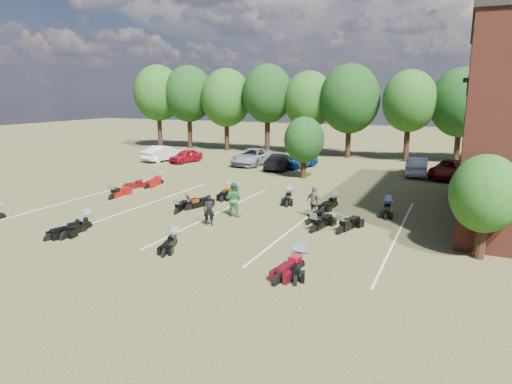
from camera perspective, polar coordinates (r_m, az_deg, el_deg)
The scene contains 34 objects.
ground at distance 22.43m, azimuth -1.80°, elevation -5.21°, with size 160.00×160.00×0.00m, color brown.
car_0 at distance 45.74m, azimuth -8.77°, elevation 4.47°, with size 1.50×3.73×1.27m, color maroon.
car_1 at distance 47.18m, azimuth -11.46°, elevation 4.78°, with size 1.65×4.73×1.56m, color silver.
car_2 at distance 43.68m, azimuth -0.50°, elevation 4.42°, with size 2.56×5.55×1.54m, color gray.
car_3 at distance 41.26m, azimuth 3.07°, elevation 3.87°, with size 2.02×4.98×1.45m, color black.
car_4 at distance 42.21m, azimuth 5.39°, elevation 4.01°, with size 1.68×4.16×1.42m, color navy.
car_5 at distance 40.27m, azimuth 19.48°, elevation 3.06°, with size 1.65×4.72×1.56m, color #9F9F9B.
car_6 at distance 39.81m, azimuth 23.05°, elevation 2.62°, with size 2.44×5.30×1.47m, color #5F0509.
person_black at distance 23.72m, azimuth -5.88°, elevation -2.27°, with size 0.59×0.39×1.62m, color black.
person_green at distance 25.35m, azimuth -2.81°, elevation -0.90°, with size 0.94×0.73×1.93m, color #276930.
person_grey at distance 25.13m, azimuth 7.29°, elevation -1.27°, with size 1.05×0.44×1.79m, color #5E5950.
motorcycle_0 at distance 28.64m, azimuth -29.36°, elevation -2.95°, with size 0.76×2.40×1.34m, color black, non-canonical shape.
motorcycle_1 at distance 24.24m, azimuth -21.09°, elevation -4.71°, with size 0.70×2.19×1.22m, color black, non-canonical shape.
motorcycle_2 at distance 24.81m, azimuth -20.33°, elevation -4.27°, with size 0.78×2.45×1.37m, color black, non-canonical shape.
motorcycle_3 at distance 21.17m, azimuth -10.16°, elevation -6.49°, with size 0.65×2.04×1.14m, color black, non-canonical shape.
motorcycle_5 at distance 18.32m, azimuth 5.26°, elevation -9.36°, with size 0.69×2.16×1.20m, color black, non-canonical shape.
motorcycle_6 at distance 18.26m, azimuth 5.44°, elevation -9.44°, with size 0.78×2.43×1.36m, color #40090F, non-canonical shape.
motorcycle_7 at distance 31.06m, azimuth -17.53°, elevation -0.84°, with size 0.78×2.46×1.37m, color maroon, non-canonical shape.
motorcycle_8 at distance 27.21m, azimuth -8.30°, elevation -2.19°, with size 0.75×2.37×1.32m, color black, non-canonical shape.
motorcycle_10 at distance 26.49m, azimuth -9.87°, elevation -2.65°, with size 0.68×2.14×1.19m, color black, non-canonical shape.
motorcycle_11 at distance 24.20m, azimuth 6.64°, elevation -3.98°, with size 0.66×2.07×1.15m, color black, non-canonical shape.
motorcycle_12 at distance 22.90m, azimuth 7.25°, elevation -4.94°, with size 0.79×2.49×1.39m, color black, non-canonical shape.
motorcycle_13 at distance 22.88m, azimuth 10.53°, elevation -5.07°, with size 0.78×2.46×1.37m, color black, non-canonical shape.
motorcycle_14 at distance 34.46m, azimuth -13.98°, elevation 0.63°, with size 0.66×2.07×1.15m, color #4E0D0B, non-canonical shape.
motorcycle_15 at distance 35.30m, azimuth -11.85°, elevation 1.01°, with size 0.79×2.47×1.38m, color #9A0B0B, non-canonical shape.
motorcycle_16 at distance 30.62m, azimuth -2.48°, elevation -0.45°, with size 0.72×2.26×1.26m, color black, non-canonical shape.
motorcycle_17 at distance 30.76m, azimuth -3.31°, elevation -0.40°, with size 0.80×2.52×1.41m, color black, non-canonical shape.
motorcycle_18 at distance 28.14m, azimuth 9.83°, elevation -1.77°, with size 0.74×2.33×1.30m, color black, non-canonical shape.
motorcycle_19 at distance 29.40m, azimuth 4.18°, elevation -1.01°, with size 0.75×2.36×1.31m, color black, non-canonical shape.
motorcycle_20 at distance 27.60m, azimuth 16.12°, elevation -2.35°, with size 0.76×2.37×1.32m, color black, non-canonical shape.
tree_line at distance 49.33m, azimuth 12.29°, elevation 11.51°, with size 56.00×6.00×9.79m.
young_tree_near_building at distance 20.63m, azimuth 26.74°, elevation -0.20°, with size 2.80×2.80×4.16m.
young_tree_midfield at distance 36.72m, azimuth 6.03°, elevation 6.51°, with size 3.20×3.20×4.70m.
parking_lines at distance 26.32m, azimuth -4.81°, elevation -2.59°, with size 20.10×14.00×0.01m.
Camera 1 is at (9.41, -19.21, 6.74)m, focal length 32.00 mm.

